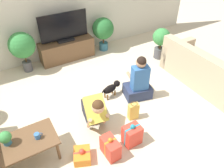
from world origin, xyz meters
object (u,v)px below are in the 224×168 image
object	(u,v)px
mug	(37,136)
tabletop_plant	(5,138)
potted_plant_back_right	(103,30)
tv	(64,29)
gift_box_b	(82,155)
coffee_table	(20,146)
person_sitting	(139,83)
dog	(112,88)
potted_plant_back_left	(22,46)
gift_box_a	(110,147)
gift_box_c	(132,135)
potted_plant_corner_right	(161,40)
sofa_right	(206,72)
tv_console	(67,50)
person_kneeling	(94,110)
gift_bag_a	(133,111)

from	to	relation	value
mug	tabletop_plant	distance (m)	0.42
potted_plant_back_right	mug	distance (m)	3.49
tv	gift_box_b	distance (m)	3.14
coffee_table	mug	xyz separation A→B (m)	(0.26, -0.03, 0.09)
coffee_table	potted_plant_back_right	distance (m)	3.66
person_sitting	gift_box_b	bearing A→B (deg)	39.68
tv	dog	xyz separation A→B (m)	(0.24, -1.86, -0.62)
potted_plant_back_left	gift_box_a	world-z (taller)	potted_plant_back_left
gift_box_c	dog	bearing A→B (deg)	75.27
mug	person_sitting	bearing A→B (deg)	10.99
tv	potted_plant_back_left	world-z (taller)	tv
potted_plant_corner_right	tv	bearing A→B (deg)	150.87
potted_plant_back_right	potted_plant_back_left	bearing A→B (deg)	-180.00
sofa_right	coffee_table	xyz separation A→B (m)	(-3.88, -0.00, 0.08)
tv	tv_console	bearing A→B (deg)	0.00
sofa_right	tv	distance (m)	3.39
person_kneeling	tabletop_plant	world-z (taller)	person_kneeling
potted_plant_back_left	mug	bearing A→B (deg)	-98.54
tv_console	coffee_table	bearing A→B (deg)	-123.46
sofa_right	tabletop_plant	world-z (taller)	sofa_right
person_kneeling	gift_box_b	bearing A→B (deg)	-121.64
potted_plant_back_left	tabletop_plant	size ratio (longest dim) A/B	4.34
coffee_table	tv	xyz separation A→B (m)	(1.66, 2.52, 0.45)
gift_box_a	tabletop_plant	world-z (taller)	tabletop_plant
potted_plant_corner_right	tabletop_plant	bearing A→B (deg)	-161.66
dog	gift_bag_a	world-z (taller)	gift_bag_a
person_kneeling	dog	world-z (taller)	person_kneeling
potted_plant_corner_right	mug	distance (m)	3.75
mug	tv	bearing A→B (deg)	61.18
person_sitting	gift_bag_a	bearing A→B (deg)	60.31
sofa_right	person_kneeling	distance (m)	2.63
sofa_right	tv_console	distance (m)	3.35
gift_box_c	mug	bearing A→B (deg)	159.88
person_kneeling	gift_box_c	distance (m)	0.76
potted_plant_corner_right	gift_box_b	distance (m)	3.48
gift_box_b	potted_plant_back_right	bearing A→B (deg)	56.07
gift_box_a	gift_box_c	bearing A→B (deg)	3.22
gift_box_a	gift_bag_a	distance (m)	0.87
gift_box_a	sofa_right	bearing A→B (deg)	11.43
tv_console	mug	size ratio (longest dim) A/B	11.30
person_kneeling	sofa_right	bearing A→B (deg)	7.30
potted_plant_corner_right	gift_box_a	xyz separation A→B (m)	(-2.56, -1.91, -0.34)
potted_plant_back_right	gift_box_a	size ratio (longest dim) A/B	2.40
potted_plant_back_left	gift_box_c	bearing A→B (deg)	-72.33
potted_plant_back_left	dog	distance (m)	2.25
potted_plant_back_left	potted_plant_back_right	size ratio (longest dim) A/B	1.08
dog	gift_bag_a	distance (m)	0.75
potted_plant_back_right	dog	distance (m)	2.01
potted_plant_back_left	potted_plant_corner_right	size ratio (longest dim) A/B	1.21
potted_plant_back_left	dog	bearing A→B (deg)	-55.02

